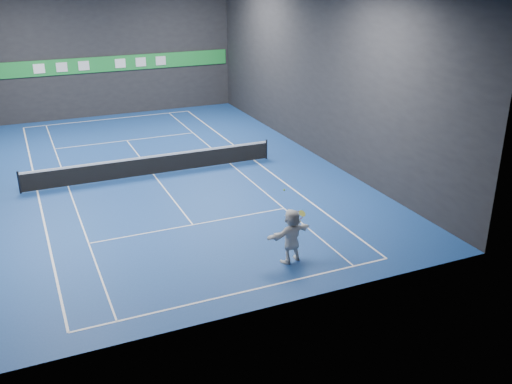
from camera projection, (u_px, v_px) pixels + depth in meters
name	position (u px, v px, depth m)	size (l,w,h in m)	color
ground	(154.00, 175.00, 28.44)	(26.00, 26.00, 0.00)	navy
wall_back	(100.00, 49.00, 37.79)	(18.00, 0.10, 9.00)	black
wall_front	(260.00, 171.00, 15.71)	(18.00, 0.10, 9.00)	black
wall_right	(315.00, 71.00, 30.10)	(0.10, 26.00, 9.00)	black
baseline_near	(245.00, 291.00, 18.34)	(10.98, 0.08, 0.01)	white
baseline_far	(110.00, 119.00, 38.54)	(10.98, 0.08, 0.01)	white
sideline_doubles_left	(37.00, 191.00, 26.39)	(0.08, 23.78, 0.01)	white
sideline_doubles_right	(254.00, 160.00, 30.48)	(0.08, 23.78, 0.01)	white
sideline_singles_left	(68.00, 187.00, 26.91)	(0.06, 23.78, 0.01)	white
sideline_singles_right	(230.00, 164.00, 29.97)	(0.06, 23.78, 0.01)	white
service_line_near	(193.00, 225.00, 23.00)	(8.23, 0.06, 0.01)	white
service_line_far	(127.00, 141.00, 33.87)	(8.23, 0.06, 0.01)	white
center_service_line	(154.00, 175.00, 28.44)	(0.06, 12.80, 0.01)	white
player	(291.00, 236.00, 19.85)	(1.84, 0.59, 1.99)	silver
tennis_ball	(284.00, 190.00, 19.31)	(0.07, 0.07, 0.07)	#ACD824
tennis_net	(153.00, 164.00, 28.24)	(12.50, 0.10, 1.07)	black
sponsor_banner	(102.00, 64.00, 38.11)	(17.64, 0.11, 1.00)	#1F8F36
tennis_racket	(299.00, 216.00, 19.75)	(0.52, 0.31, 0.53)	red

